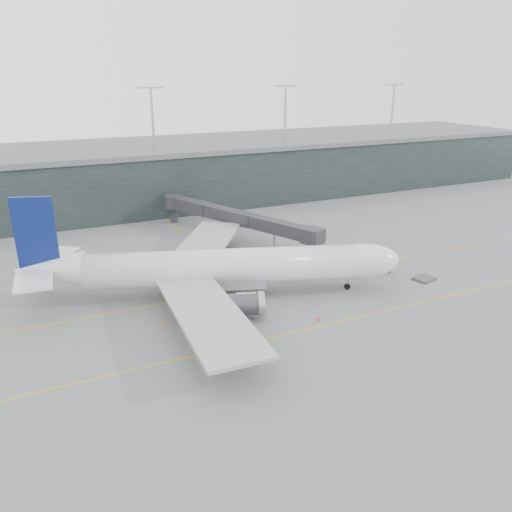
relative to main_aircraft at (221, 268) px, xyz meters
name	(u,v)px	position (x,y,z in m)	size (l,w,h in m)	color
ground	(204,285)	(-1.29, 4.88, -4.57)	(320.00, 320.00, 0.00)	#5B5B60
taxiline_a	(212,294)	(-1.29, 0.88, -4.56)	(160.00, 0.25, 0.02)	gold
taxiline_b	(255,341)	(-1.29, -15.12, -4.56)	(160.00, 0.25, 0.02)	gold
taxiline_lead_main	(194,244)	(3.71, 24.88, -4.56)	(0.25, 60.00, 0.02)	gold
terminal	(128,175)	(-1.29, 62.87, 3.05)	(240.00, 36.00, 29.00)	black
main_aircraft	(221,268)	(0.00, 0.00, 0.00)	(56.57, 52.13, 16.29)	silver
jet_bridge	(233,212)	(13.52, 27.97, 0.21)	(19.78, 42.86, 6.38)	#2A292E
gse_cart	(384,268)	(28.81, -2.95, -3.71)	(2.55, 1.94, 1.55)	#A80C10
baggage_dolly	(424,278)	(32.92, -8.43, -4.37)	(3.34, 2.67, 0.33)	#3B3B40
uld_a	(149,263)	(-7.61, 15.83, -3.48)	(2.38, 1.95, 2.08)	#3B3B40
uld_b	(167,258)	(-4.10, 16.71, -3.55)	(2.58, 2.31, 1.95)	#3B3B40
uld_c	(182,257)	(-1.33, 16.44, -3.59)	(2.43, 2.15, 1.87)	#3B3B40
cone_nose	(401,262)	(34.21, -1.02, -4.26)	(0.39, 0.39, 0.62)	orange
cone_wing_stbd	(318,318)	(9.15, -13.61, -4.24)	(0.41, 0.41, 0.66)	red
cone_wing_port	(221,257)	(5.60, 14.87, -4.25)	(0.41, 0.41, 0.65)	orange
cone_tail	(164,321)	(-10.56, -5.47, -4.20)	(0.47, 0.47, 0.74)	#CA6B0B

